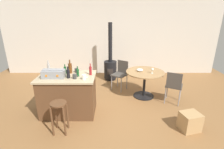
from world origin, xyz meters
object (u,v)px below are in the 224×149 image
(cup_2, at_px, (84,77))
(serving_bowl, at_px, (140,70))
(bottle_2, at_px, (65,70))
(bottle_0, at_px, (70,68))
(toolbox, at_px, (54,74))
(bottle_5, at_px, (78,72))
(dining_table, at_px, (145,77))
(folding_chair_far, at_px, (174,85))
(folding_chair_near, at_px, (121,73))
(wine_glass, at_px, (153,69))
(cardboard_box, at_px, (190,122))
(kitchen_island, at_px, (68,95))
(wood_stove, at_px, (110,66))
(cup_0, at_px, (76,70))
(bottle_3, at_px, (49,68))
(wooden_stool, at_px, (59,111))
(bottle_4, at_px, (90,71))
(cup_1, at_px, (75,76))
(bottle_1, at_px, (68,74))

(cup_2, height_order, serving_bowl, cup_2)
(bottle_2, bearing_deg, bottle_0, 14.68)
(toolbox, xyz_separation_m, bottle_5, (0.50, 0.09, -0.00))
(dining_table, xyz_separation_m, folding_chair_far, (0.67, -0.40, -0.05))
(folding_chair_near, xyz_separation_m, wine_glass, (0.80, -0.66, 0.32))
(serving_bowl, bearing_deg, cardboard_box, -61.99)
(kitchen_island, xyz_separation_m, wood_stove, (0.95, 2.15, 0.02))
(cup_0, bearing_deg, bottle_5, -71.99)
(toolbox, bearing_deg, bottle_0, 46.16)
(wood_stove, height_order, bottle_0, wood_stove)
(bottle_0, xyz_separation_m, serving_bowl, (1.72, 0.67, -0.27))
(toolbox, bearing_deg, dining_table, 23.44)
(kitchen_island, bearing_deg, folding_chair_far, 9.51)
(wood_stove, height_order, bottle_3, wood_stove)
(folding_chair_near, relative_size, wood_stove, 0.45)
(bottle_2, height_order, bottle_3, bottle_3)
(wooden_stool, distance_m, bottle_4, 1.10)
(kitchen_island, bearing_deg, bottle_4, 8.18)
(wine_glass, xyz_separation_m, serving_bowl, (-0.30, 0.18, -0.07))
(kitchen_island, height_order, cup_1, cup_1)
(kitchen_island, xyz_separation_m, bottle_1, (0.07, -0.13, 0.56))
(cup_1, bearing_deg, cup_0, 95.98)
(bottle_5, bearing_deg, toolbox, -170.22)
(cup_2, bearing_deg, kitchen_island, 153.05)
(cup_1, bearing_deg, folding_chair_far, 14.20)
(bottle_2, relative_size, bottle_3, 0.72)
(wooden_stool, xyz_separation_m, bottle_5, (0.26, 0.70, 0.55))
(wood_stove, relative_size, bottle_1, 7.70)
(toolbox, height_order, cup_0, toolbox)
(wooden_stool, xyz_separation_m, bottle_3, (-0.45, 0.93, 0.57))
(dining_table, distance_m, bottle_0, 2.03)
(folding_chair_near, xyz_separation_m, bottle_0, (-1.23, -1.15, 0.52))
(folding_chair_near, relative_size, cardboard_box, 2.36)
(cup_2, bearing_deg, bottle_2, 141.83)
(folding_chair_far, xyz_separation_m, bottle_5, (-2.33, -0.45, 0.49))
(folding_chair_far, distance_m, bottle_5, 2.42)
(folding_chair_near, xyz_separation_m, bottle_5, (-1.02, -1.37, 0.49))
(folding_chair_far, height_order, toolbox, toolbox)
(folding_chair_far, bearing_deg, bottle_4, -170.15)
(serving_bowl, bearing_deg, cup_1, -146.21)
(toolbox, relative_size, cup_2, 3.71)
(toolbox, bearing_deg, bottle_1, -4.31)
(bottle_3, xyz_separation_m, cardboard_box, (3.03, -0.86, -0.85))
(cup_0, relative_size, cup_1, 0.95)
(kitchen_island, bearing_deg, bottle_0, 77.92)
(wooden_stool, height_order, cup_0, cup_0)
(cup_1, bearing_deg, bottle_1, 164.05)
(folding_chair_near, bearing_deg, cup_2, -118.44)
(bottle_2, height_order, wine_glass, bottle_2)
(bottle_1, xyz_separation_m, cup_1, (0.14, -0.04, -0.05))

